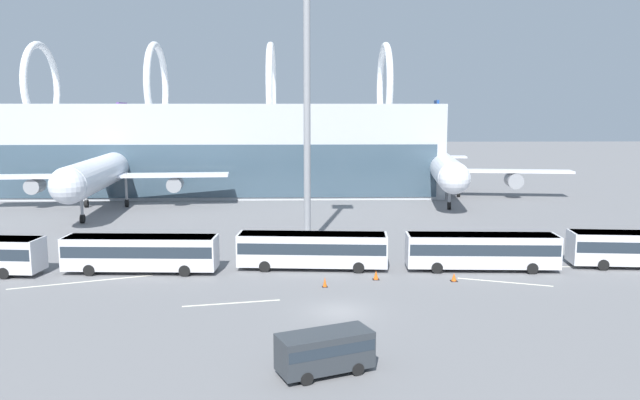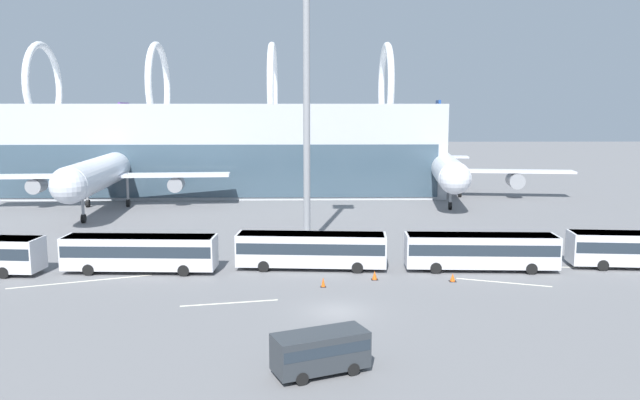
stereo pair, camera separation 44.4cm
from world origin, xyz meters
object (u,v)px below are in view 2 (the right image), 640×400
airliner_at_gate_far (443,166)px  shuttle_bus_3 (481,249)px  shuttle_bus_1 (140,251)px  service_van_foreground (320,349)px  shuttle_bus_2 (311,248)px  traffic_cone_2 (323,282)px  traffic_cone_0 (375,275)px  traffic_cone_1 (453,277)px  airliner_at_gate_near (106,171)px  floodlight_mast (306,60)px

airliner_at_gate_far → shuttle_bus_3: airliner_at_gate_far is taller
shuttle_bus_1 → service_van_foreground: bearing=-51.6°
shuttle_bus_3 → service_van_foreground: shuttle_bus_3 is taller
shuttle_bus_2 → shuttle_bus_3: same height
shuttle_bus_2 → service_van_foreground: shuttle_bus_2 is taller
service_van_foreground → traffic_cone_2: bearing=-114.4°
shuttle_bus_3 → traffic_cone_2: 15.01m
traffic_cone_0 → traffic_cone_1: 6.47m
shuttle_bus_1 → shuttle_bus_2: same height
airliner_at_gate_near → service_van_foreground: (29.70, -57.28, -4.02)m
shuttle_bus_2 → service_van_foreground: size_ratio=2.42×
airliner_at_gate_near → shuttle_bus_3: (44.33, -35.86, -3.48)m
floodlight_mast → traffic_cone_2: 23.99m
airliner_at_gate_near → shuttle_bus_1: 38.80m
shuttle_bus_1 → shuttle_bus_3: same height
shuttle_bus_3 → airliner_at_gate_near: bearing=144.0°
service_van_foreground → traffic_cone_0: (4.92, 18.53, -0.97)m
traffic_cone_2 → airliner_at_gate_near: bearing=126.5°
shuttle_bus_1 → shuttle_bus_2: bearing=5.7°
airliner_at_gate_far → shuttle_bus_3: size_ratio=3.04×
traffic_cone_0 → traffic_cone_1: size_ratio=1.11×
service_van_foreground → traffic_cone_2: (0.55, 16.45, -0.95)m
shuttle_bus_1 → service_van_foreground: 26.36m
service_van_foreground → floodlight_mast: bearing=-111.1°
shuttle_bus_1 → airliner_at_gate_far: bearing=53.9°
shuttle_bus_3 → traffic_cone_2: shuttle_bus_3 is taller
shuttle_bus_1 → traffic_cone_0: size_ratio=17.40×
airliner_at_gate_far → floodlight_mast: size_ratio=1.38×
shuttle_bus_1 → shuttle_bus_2: 15.03m
shuttle_bus_1 → floodlight_mast: bearing=37.5°
airliner_at_gate_far → traffic_cone_0: airliner_at_gate_far is taller
floodlight_mast → traffic_cone_0: 23.42m
shuttle_bus_1 → service_van_foreground: (15.39, -21.39, -0.54)m
service_van_foreground → traffic_cone_0: 19.19m
shuttle_bus_1 → traffic_cone_2: (15.94, -4.93, -1.50)m
floodlight_mast → traffic_cone_1: 26.12m
traffic_cone_1 → shuttle_bus_2: bearing=159.8°
traffic_cone_1 → floodlight_mast: bearing=131.6°
airliner_at_gate_near → floodlight_mast: (28.92, -25.74, 13.62)m
service_van_foreground → shuttle_bus_2: bearing=-111.5°
traffic_cone_0 → traffic_cone_1: bearing=-5.8°
airliner_at_gate_near → shuttle_bus_3: airliner_at_gate_near is taller
shuttle_bus_3 → traffic_cone_0: shuttle_bus_3 is taller
airliner_at_gate_near → traffic_cone_1: airliner_at_gate_near is taller
floodlight_mast → airliner_at_gate_far: bearing=58.3°
airliner_at_gate_far → shuttle_bus_3: (-6.36, -45.34, -3.16)m
shuttle_bus_1 → traffic_cone_0: (20.31, -2.86, -1.52)m
airliner_at_gate_far → floodlight_mast: (-21.77, -35.22, 13.94)m
shuttle_bus_1 → traffic_cone_2: shuttle_bus_1 is taller
airliner_at_gate_near → floodlight_mast: bearing=44.2°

